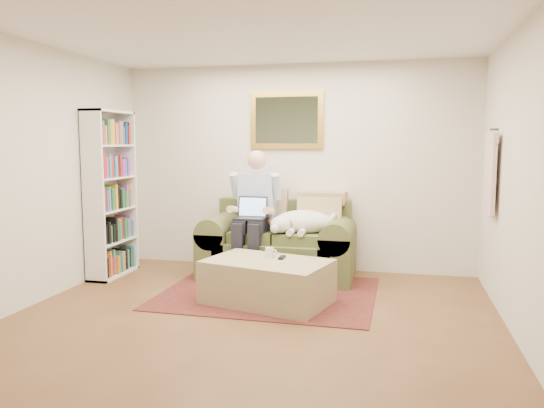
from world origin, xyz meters
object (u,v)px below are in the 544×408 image
at_px(bookshelf, 111,194).
at_px(sleeping_dog, 304,222).
at_px(sofa, 278,251).
at_px(seated_man, 253,215).
at_px(ottoman, 267,282).
at_px(coffee_mug, 269,252).
at_px(laptop, 251,213).

bearing_deg(bookshelf, sleeping_dog, 7.77).
height_order(sofa, bookshelf, bookshelf).
distance_m(seated_man, ottoman, 1.14).
xyz_separation_m(ottoman, coffee_mug, (-0.01, 0.15, 0.27)).
bearing_deg(sleeping_dog, bookshelf, -172.23).
distance_m(sofa, laptop, 0.61).
height_order(sleeping_dog, ottoman, sleeping_dog).
bearing_deg(bookshelf, seated_man, 8.00).
distance_m(laptop, coffee_mug, 0.85).
distance_m(seated_man, sleeping_dog, 0.61).
relative_size(seated_man, coffee_mug, 15.27).
height_order(laptop, ottoman, laptop).
distance_m(sofa, ottoman, 1.10).
bearing_deg(seated_man, sleeping_dog, 7.13).
xyz_separation_m(sleeping_dog, bookshelf, (-2.32, -0.32, 0.31)).
xyz_separation_m(sofa, coffee_mug, (0.12, -0.93, 0.18)).
distance_m(laptop, ottoman, 1.10).
bearing_deg(sofa, sleeping_dog, -15.74).
bearing_deg(seated_man, sofa, 31.45).
bearing_deg(bookshelf, sofa, 11.58).
height_order(ottoman, coffee_mug, coffee_mug).
relative_size(sofa, bookshelf, 0.91).
bearing_deg(sleeping_dog, ottoman, -101.16).
bearing_deg(ottoman, laptop, 115.37).
height_order(seated_man, laptop, seated_man).
distance_m(sofa, seated_man, 0.55).
distance_m(ottoman, coffee_mug, 0.31).
bearing_deg(sleeping_dog, coffee_mug, -104.07).
bearing_deg(ottoman, bookshelf, 162.30).
height_order(seated_man, ottoman, seated_man).
bearing_deg(sofa, laptop, -138.98).
xyz_separation_m(seated_man, coffee_mug, (0.39, -0.76, -0.27)).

